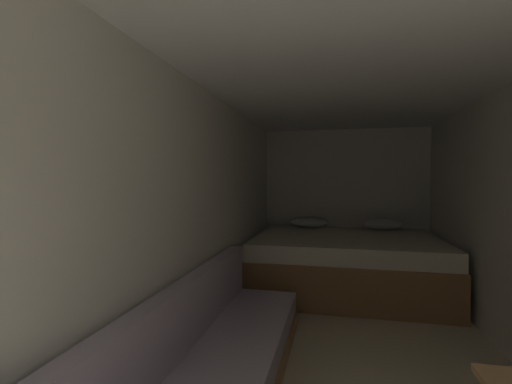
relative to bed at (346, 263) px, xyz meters
name	(u,v)px	position (x,y,z in m)	size (l,w,h in m)	color
ground_plane	(352,367)	(0.00, -1.85, -0.35)	(7.50, 7.50, 0.00)	beige
wall_back	(344,201)	(0.00, 0.92, 0.72)	(2.47, 0.05, 2.14)	silver
wall_left	(199,220)	(-1.21, -1.85, 0.72)	(0.05, 5.50, 2.14)	silver
ceiling_slab	(355,73)	(0.00, -1.85, 1.81)	(2.47, 5.50, 0.05)	white
bed	(346,263)	(0.00, 0.00, 0.00)	(2.25, 1.72, 0.84)	olive
sofa_left	(202,382)	(-0.88, -2.63, -0.13)	(0.68, 3.07, 0.72)	#9E7247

